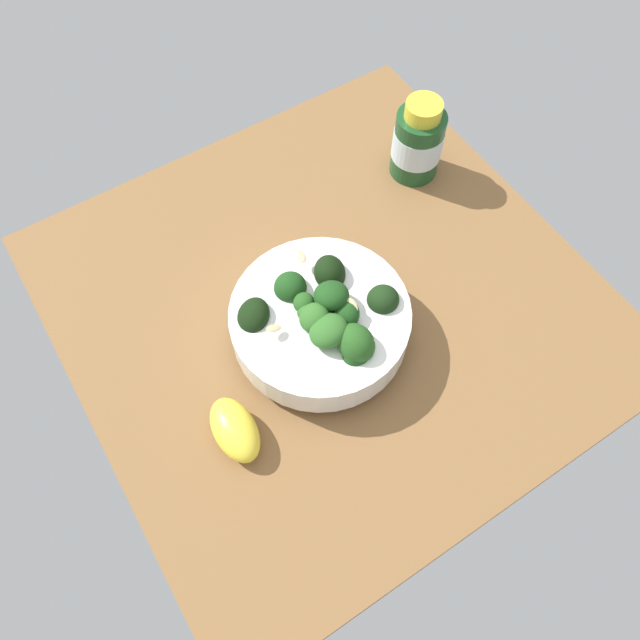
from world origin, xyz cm
name	(u,v)px	position (x,y,z in cm)	size (l,w,h in cm)	color
ground_plane	(329,308)	(0.00, 0.00, -1.79)	(62.86, 62.86, 3.58)	brown
bowl_of_broccoli	(321,320)	(-3.53, -3.68, 4.16)	(20.85, 20.85, 9.77)	white
lemon_wedge	(235,430)	(-18.20, -9.13, 1.93)	(8.05, 4.68, 3.85)	yellow
bottle_tall	(418,142)	(21.73, 11.75, 5.38)	(6.78, 6.78, 11.91)	#194723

